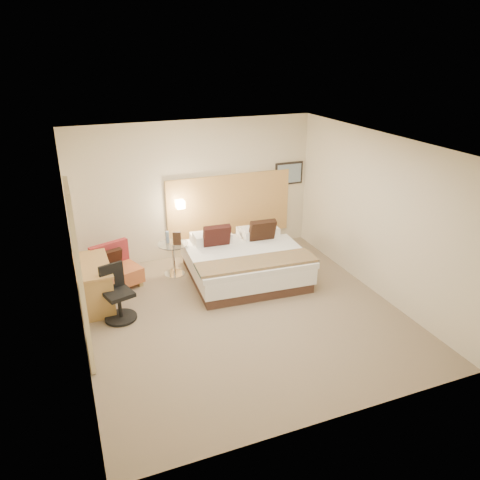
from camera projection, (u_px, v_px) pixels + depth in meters
name	position (u px, v px, depth m)	size (l,w,h in m)	color
floor	(243.00, 314.00, 7.47)	(4.80, 5.00, 0.02)	#7A6952
ceiling	(243.00, 143.00, 6.42)	(4.80, 5.00, 0.02)	white
wall_back	(195.00, 190.00, 9.10)	(4.80, 0.02, 2.70)	beige
wall_front	(334.00, 320.00, 4.79)	(4.80, 0.02, 2.70)	beige
wall_left	(73.00, 260.00, 6.13)	(0.02, 5.00, 2.70)	beige
wall_right	(377.00, 215.00, 7.76)	(0.02, 5.00, 2.70)	beige
headboard_panel	(230.00, 206.00, 9.46)	(2.60, 0.04, 1.30)	tan
art_frame	(289.00, 173.00, 9.70)	(0.62, 0.03, 0.47)	black
art_canvas	(289.00, 174.00, 9.69)	(0.54, 0.01, 0.39)	gray
lamp_arm	(179.00, 203.00, 8.99)	(0.02, 0.02, 0.12)	white
lamp_shade	(180.00, 204.00, 8.93)	(0.15, 0.15, 0.15)	#FDECC6
curtain	(79.00, 276.00, 5.99)	(0.06, 0.90, 2.42)	beige
bottle_a	(167.00, 237.00, 8.51)	(0.07, 0.07, 0.22)	#7D9BC1
menu_folder	(177.00, 238.00, 8.42)	(0.14, 0.06, 0.25)	#321E14
bed	(244.00, 261.00, 8.53)	(2.12, 2.08, 0.99)	#422A21
lounge_chair	(116.00, 270.00, 8.23)	(0.88, 0.83, 0.75)	#A0784B
side_table	(174.00, 257.00, 8.61)	(0.70, 0.70, 0.62)	white
desk	(94.00, 272.00, 7.53)	(0.54, 1.17, 0.73)	#AD7F43
desk_chair	(118.00, 298.00, 7.20)	(0.62, 0.62, 0.88)	black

